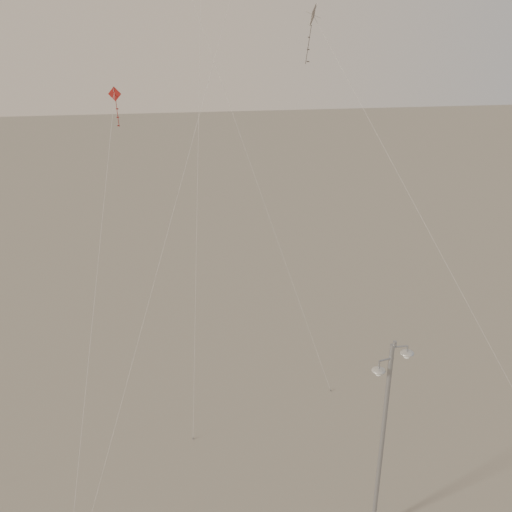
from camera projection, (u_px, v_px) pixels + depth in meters
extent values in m
cylinder|color=#999BA1|center=(382.00, 443.00, 27.51)|extent=(0.33, 0.18, 8.85)
cylinder|color=#999BA1|center=(395.00, 343.00, 25.71)|extent=(0.14, 0.14, 0.18)
cylinder|color=#999BA1|center=(401.00, 346.00, 25.80)|extent=(0.50, 0.08, 0.07)
cylinder|color=#999BA1|center=(407.00, 350.00, 25.89)|extent=(0.06, 0.06, 0.30)
ellipsoid|color=beige|center=(407.00, 353.00, 25.95)|extent=(0.52, 0.52, 0.18)
cylinder|color=#999BA1|center=(386.00, 359.00, 25.84)|extent=(0.59, 0.24, 0.07)
cylinder|color=#999BA1|center=(379.00, 366.00, 25.82)|extent=(0.06, 0.06, 0.40)
ellipsoid|color=beige|center=(379.00, 370.00, 25.90)|extent=(0.52, 0.52, 0.18)
cylinder|color=beige|center=(164.00, 244.00, 27.19)|extent=(7.86, 8.78, 23.11)
cylinder|color=beige|center=(200.00, 26.00, 32.96)|extent=(2.35, 12.70, 37.05)
cylinder|color=#999BA1|center=(193.00, 438.00, 34.62)|extent=(0.06, 0.06, 0.10)
cube|color=maroon|center=(115.00, 94.00, 28.14)|extent=(0.55, 0.40, 0.63)
cylinder|color=maroon|center=(118.00, 114.00, 28.61)|extent=(0.07, 0.18, 1.08)
cylinder|color=beige|center=(89.00, 352.00, 26.19)|extent=(2.34, 11.49, 16.61)
cube|color=#312C29|center=(313.00, 15.00, 26.23)|extent=(0.25, 0.83, 0.80)
cylinder|color=#312C29|center=(308.00, 45.00, 26.61)|extent=(0.22, 0.07, 1.40)
cylinder|color=beige|center=(462.00, 293.00, 27.26)|extent=(10.80, 7.70, 19.66)
cylinder|color=beige|center=(241.00, 138.00, 35.61)|extent=(8.85, 6.74, 26.21)
cylinder|color=#999BA1|center=(330.00, 390.00, 38.32)|extent=(0.06, 0.06, 0.10)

